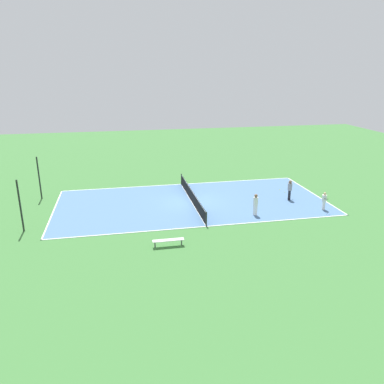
{
  "coord_description": "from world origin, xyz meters",
  "views": [
    {
      "loc": [
        -28.88,
        5.82,
        10.58
      ],
      "look_at": [
        0.0,
        0.0,
        0.9
      ],
      "focal_mm": 35.0,
      "sensor_mm": 36.0,
      "label": 1
    }
  ],
  "objects_px": {
    "tennis_ball_midcourt": "(285,192)",
    "player_near_white": "(256,203)",
    "player_far_white": "(324,200)",
    "fence_post_back_left": "(20,206)",
    "tennis_ball_right_alley": "(280,190)",
    "fence_post_back_right": "(39,178)",
    "tennis_net": "(192,196)",
    "bench": "(168,241)",
    "player_baseline_gray": "(290,189)"
  },
  "relations": [
    {
      "from": "tennis_ball_midcourt",
      "to": "player_near_white",
      "type": "bearing_deg",
      "value": 135.59
    },
    {
      "from": "player_far_white",
      "to": "fence_post_back_left",
      "type": "height_order",
      "value": "fence_post_back_left"
    },
    {
      "from": "tennis_ball_right_alley",
      "to": "fence_post_back_right",
      "type": "height_order",
      "value": "fence_post_back_right"
    },
    {
      "from": "tennis_ball_right_alley",
      "to": "fence_post_back_left",
      "type": "height_order",
      "value": "fence_post_back_left"
    },
    {
      "from": "player_near_white",
      "to": "fence_post_back_left",
      "type": "relative_size",
      "value": 0.46
    },
    {
      "from": "fence_post_back_right",
      "to": "player_near_white",
      "type": "bearing_deg",
      "value": -113.79
    },
    {
      "from": "tennis_ball_midcourt",
      "to": "fence_post_back_left",
      "type": "height_order",
      "value": "fence_post_back_left"
    },
    {
      "from": "player_near_white",
      "to": "tennis_ball_midcourt",
      "type": "height_order",
      "value": "player_near_white"
    },
    {
      "from": "tennis_net",
      "to": "tennis_ball_right_alley",
      "type": "relative_size",
      "value": 152.08
    },
    {
      "from": "bench",
      "to": "tennis_ball_right_alley",
      "type": "height_order",
      "value": "bench"
    },
    {
      "from": "tennis_ball_midcourt",
      "to": "tennis_ball_right_alley",
      "type": "distance_m",
      "value": 0.78
    },
    {
      "from": "tennis_net",
      "to": "bench",
      "type": "xyz_separation_m",
      "value": [
        -7.75,
        3.08,
        -0.16
      ]
    },
    {
      "from": "player_far_white",
      "to": "tennis_ball_midcourt",
      "type": "xyz_separation_m",
      "value": [
        4.63,
        1.13,
        -0.77
      ]
    },
    {
      "from": "player_far_white",
      "to": "tennis_ball_midcourt",
      "type": "bearing_deg",
      "value": -148.35
    },
    {
      "from": "bench",
      "to": "player_far_white",
      "type": "height_order",
      "value": "player_far_white"
    },
    {
      "from": "bench",
      "to": "tennis_ball_right_alley",
      "type": "bearing_deg",
      "value": -141.21
    },
    {
      "from": "player_far_white",
      "to": "tennis_ball_right_alley",
      "type": "height_order",
      "value": "player_far_white"
    },
    {
      "from": "player_far_white",
      "to": "tennis_ball_right_alley",
      "type": "xyz_separation_m",
      "value": [
        5.4,
        1.26,
        -0.77
      ]
    },
    {
      "from": "player_baseline_gray",
      "to": "player_near_white",
      "type": "bearing_deg",
      "value": 146.13
    },
    {
      "from": "player_near_white",
      "to": "player_baseline_gray",
      "type": "relative_size",
      "value": 0.97
    },
    {
      "from": "tennis_net",
      "to": "fence_post_back_left",
      "type": "distance_m",
      "value": 13.04
    },
    {
      "from": "tennis_ball_midcourt",
      "to": "fence_post_back_right",
      "type": "xyz_separation_m",
      "value": [
        2.64,
        21.21,
        1.78
      ]
    },
    {
      "from": "tennis_net",
      "to": "player_far_white",
      "type": "distance_m",
      "value": 10.54
    },
    {
      "from": "tennis_net",
      "to": "player_near_white",
      "type": "distance_m",
      "value": 5.65
    },
    {
      "from": "tennis_ball_right_alley",
      "to": "fence_post_back_right",
      "type": "distance_m",
      "value": 21.22
    },
    {
      "from": "player_baseline_gray",
      "to": "tennis_ball_right_alley",
      "type": "distance_m",
      "value": 2.9
    },
    {
      "from": "tennis_ball_midcourt",
      "to": "fence_post_back_right",
      "type": "distance_m",
      "value": 21.44
    },
    {
      "from": "player_near_white",
      "to": "player_far_white",
      "type": "distance_m",
      "value": 5.72
    },
    {
      "from": "player_far_white",
      "to": "tennis_ball_midcourt",
      "type": "height_order",
      "value": "player_far_white"
    },
    {
      "from": "bench",
      "to": "player_near_white",
      "type": "bearing_deg",
      "value": -151.51
    },
    {
      "from": "fence_post_back_left",
      "to": "fence_post_back_right",
      "type": "xyz_separation_m",
      "value": [
        6.95,
        0.0,
        0.0
      ]
    },
    {
      "from": "player_near_white",
      "to": "tennis_net",
      "type": "bearing_deg",
      "value": 20.11
    },
    {
      "from": "fence_post_back_left",
      "to": "tennis_net",
      "type": "bearing_deg",
      "value": -74.47
    },
    {
      "from": "player_far_white",
      "to": "fence_post_back_right",
      "type": "distance_m",
      "value": 23.51
    },
    {
      "from": "bench",
      "to": "player_far_white",
      "type": "bearing_deg",
      "value": -162.94
    },
    {
      "from": "tennis_ball_midcourt",
      "to": "tennis_ball_right_alley",
      "type": "bearing_deg",
      "value": 10.29
    },
    {
      "from": "bench",
      "to": "fence_post_back_right",
      "type": "relative_size",
      "value": 0.54
    },
    {
      "from": "player_near_white",
      "to": "fence_post_back_right",
      "type": "distance_m",
      "value": 18.18
    },
    {
      "from": "player_near_white",
      "to": "fence_post_back_right",
      "type": "bearing_deg",
      "value": 39.42
    },
    {
      "from": "bench",
      "to": "player_baseline_gray",
      "type": "bearing_deg",
      "value": -149.45
    },
    {
      "from": "tennis_ball_right_alley",
      "to": "fence_post_back_right",
      "type": "xyz_separation_m",
      "value": [
        1.87,
        21.07,
        1.78
      ]
    },
    {
      "from": "player_baseline_gray",
      "to": "fence_post_back_left",
      "type": "xyz_separation_m",
      "value": [
        -2.36,
        20.69,
        0.82
      ]
    },
    {
      "from": "tennis_net",
      "to": "fence_post_back_left",
      "type": "height_order",
      "value": "fence_post_back_left"
    },
    {
      "from": "fence_post_back_right",
      "to": "tennis_net",
      "type": "bearing_deg",
      "value": -105.53
    },
    {
      "from": "tennis_ball_midcourt",
      "to": "fence_post_back_left",
      "type": "distance_m",
      "value": 21.71
    },
    {
      "from": "player_baseline_gray",
      "to": "tennis_ball_midcourt",
      "type": "bearing_deg",
      "value": 7.14
    },
    {
      "from": "player_near_white",
      "to": "player_baseline_gray",
      "type": "height_order",
      "value": "player_baseline_gray"
    },
    {
      "from": "player_far_white",
      "to": "fence_post_back_right",
      "type": "relative_size",
      "value": 0.39
    },
    {
      "from": "player_baseline_gray",
      "to": "tennis_ball_right_alley",
      "type": "height_order",
      "value": "player_baseline_gray"
    },
    {
      "from": "tennis_ball_right_alley",
      "to": "fence_post_back_left",
      "type": "distance_m",
      "value": 21.74
    }
  ]
}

